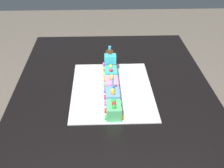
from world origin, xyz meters
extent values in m
cube|color=black|center=(0.00, 0.00, 0.72)|extent=(1.40, 1.00, 0.03)
cube|color=black|center=(-0.64, -0.44, 0.35)|extent=(0.07, 0.07, 0.71)
cube|color=black|center=(-0.64, 0.44, 0.35)|extent=(0.07, 0.07, 0.71)
cube|color=silver|center=(0.08, -0.01, 0.74)|extent=(0.60, 0.40, 0.00)
cube|color=#472816|center=(-0.17, -0.01, 0.77)|extent=(0.12, 0.06, 0.05)
cylinder|color=#472816|center=(-0.18, -0.01, 0.81)|extent=(0.08, 0.05, 0.05)
cube|color=#38B7C6|center=(-0.13, -0.01, 0.82)|extent=(0.06, 0.06, 0.04)
cylinder|color=#38B7C6|center=(-0.21, -0.01, 0.84)|extent=(0.02, 0.02, 0.03)
sphere|color=#F4EFCC|center=(-0.23, -0.01, 0.78)|extent=(0.02, 0.02, 0.02)
cylinder|color=#D84CB2|center=(-0.20, -0.05, 0.76)|extent=(0.02, 0.01, 0.02)
cylinder|color=orange|center=(-0.13, -0.05, 0.76)|extent=(0.02, 0.01, 0.02)
cylinder|color=red|center=(-0.20, 0.03, 0.76)|extent=(0.02, 0.01, 0.02)
cylinder|color=orange|center=(-0.13, 0.03, 0.76)|extent=(0.02, 0.01, 0.02)
cube|color=#38B7C6|center=(-0.03, -0.01, 0.77)|extent=(0.10, 0.06, 0.06)
cylinder|color=yellow|center=(-0.06, -0.05, 0.76)|extent=(0.02, 0.01, 0.02)
cylinder|color=orange|center=(-0.01, -0.05, 0.76)|extent=(0.02, 0.01, 0.02)
cylinder|color=green|center=(-0.06, 0.03, 0.76)|extent=(0.02, 0.01, 0.02)
cylinder|color=#D84CB2|center=(-0.01, 0.03, 0.76)|extent=(0.02, 0.01, 0.02)
sphere|color=yellow|center=(-0.06, -0.01, 0.81)|extent=(0.02, 0.02, 0.02)
sphere|color=red|center=(-0.01, -0.01, 0.81)|extent=(0.02, 0.02, 0.02)
cube|color=pink|center=(0.08, -0.01, 0.77)|extent=(0.10, 0.06, 0.06)
cylinder|color=green|center=(0.06, -0.05, 0.76)|extent=(0.02, 0.01, 0.02)
cylinder|color=#4C59D8|center=(0.11, -0.05, 0.76)|extent=(0.02, 0.01, 0.02)
cylinder|color=orange|center=(0.06, 0.03, 0.76)|extent=(0.02, 0.01, 0.02)
cylinder|color=#D84CB2|center=(0.11, 0.03, 0.76)|extent=(0.02, 0.01, 0.02)
sphere|color=yellow|center=(0.06, -0.01, 0.81)|extent=(0.02, 0.02, 0.02)
sphere|color=orange|center=(0.08, -0.01, 0.81)|extent=(0.02, 0.02, 0.02)
cube|color=#669EEA|center=(0.20, -0.01, 0.77)|extent=(0.10, 0.06, 0.06)
cylinder|color=red|center=(0.17, -0.05, 0.76)|extent=(0.02, 0.01, 0.02)
cylinder|color=#D84CB2|center=(0.23, -0.05, 0.76)|extent=(0.02, 0.01, 0.02)
cylinder|color=yellow|center=(0.17, 0.03, 0.76)|extent=(0.02, 0.01, 0.02)
cylinder|color=green|center=(0.23, 0.03, 0.76)|extent=(0.02, 0.01, 0.02)
sphere|color=yellow|center=(0.20, -0.01, 0.81)|extent=(0.02, 0.02, 0.02)
sphere|color=orange|center=(0.23, -0.01, 0.81)|extent=(0.02, 0.02, 0.02)
cube|color=#59CC7A|center=(0.32, -0.01, 0.77)|extent=(0.10, 0.06, 0.06)
cylinder|color=red|center=(0.29, -0.05, 0.76)|extent=(0.02, 0.01, 0.02)
cylinder|color=green|center=(0.35, -0.05, 0.76)|extent=(0.02, 0.01, 0.02)
cylinder|color=orange|center=(0.29, 0.03, 0.76)|extent=(0.02, 0.01, 0.02)
cylinder|color=orange|center=(0.35, 0.03, 0.76)|extent=(0.02, 0.01, 0.02)
sphere|color=green|center=(0.34, -0.01, 0.81)|extent=(0.02, 0.02, 0.02)
sphere|color=red|center=(0.32, -0.01, 0.81)|extent=(0.02, 0.02, 0.02)
sphere|color=green|center=(0.29, -0.01, 0.81)|extent=(0.02, 0.02, 0.02)
cylinder|color=#4CA5E5|center=(0.19, -0.01, 0.84)|extent=(0.01, 0.01, 0.05)
cone|color=yellow|center=(0.19, -0.01, 0.88)|extent=(0.01, 0.01, 0.01)
camera|label=1|loc=(1.54, -0.07, 1.56)|focal=53.63mm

